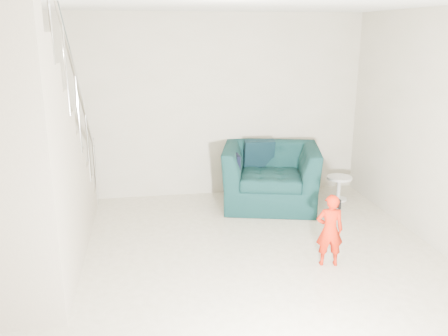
{
  "coord_description": "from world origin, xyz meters",
  "views": [
    {
      "loc": [
        -0.76,
        -4.2,
        2.44
      ],
      "look_at": [
        0.15,
        1.2,
        0.85
      ],
      "focal_mm": 38.0,
      "sensor_mm": 36.0,
      "label": 1
    }
  ],
  "objects": [
    {
      "name": "floor",
      "position": [
        0.0,
        0.0,
        0.0
      ],
      "size": [
        5.5,
        5.5,
        0.0
      ],
      "primitive_type": "plane",
      "color": "tan",
      "rests_on": "ground"
    },
    {
      "name": "back_wall",
      "position": [
        0.0,
        2.75,
        1.35
      ],
      "size": [
        5.0,
        0.0,
        5.0
      ],
      "primitive_type": "plane",
      "rotation": [
        1.57,
        0.0,
        0.0
      ],
      "color": "#A39C85",
      "rests_on": "floor"
    },
    {
      "name": "front_wall",
      "position": [
        0.0,
        -2.75,
        1.35
      ],
      "size": [
        5.0,
        0.0,
        5.0
      ],
      "primitive_type": "plane",
      "rotation": [
        -1.57,
        0.0,
        0.0
      ],
      "color": "#A39C85",
      "rests_on": "floor"
    },
    {
      "name": "armchair",
      "position": [
        0.98,
        2.11,
        0.43
      ],
      "size": [
        1.58,
        1.46,
        0.87
      ],
      "primitive_type": "imported",
      "rotation": [
        0.0,
        0.0,
        -0.25
      ],
      "color": "black",
      "rests_on": "floor"
    },
    {
      "name": "toddler",
      "position": [
        1.12,
        0.2,
        0.4
      ],
      "size": [
        0.32,
        0.24,
        0.8
      ],
      "primitive_type": "imported",
      "rotation": [
        0.0,
        0.0,
        2.98
      ],
      "color": "#9B1705",
      "rests_on": "floor"
    },
    {
      "name": "side_table",
      "position": [
        2.04,
        2.12,
        0.24
      ],
      "size": [
        0.36,
        0.36,
        0.36
      ],
      "color": "silver",
      "rests_on": "floor"
    },
    {
      "name": "staircase",
      "position": [
        -2.0,
        0.55,
        0.95
      ],
      "size": [
        1.02,
        3.03,
        3.62
      ],
      "color": "#ADA089",
      "rests_on": "floor"
    },
    {
      "name": "cushion",
      "position": [
        0.89,
        2.46,
        0.68
      ],
      "size": [
        0.45,
        0.21,
        0.44
      ],
      "primitive_type": "cube",
      "rotation": [
        0.21,
        0.0,
        0.0
      ],
      "color": "black",
      "rests_on": "armchair"
    },
    {
      "name": "throw",
      "position": [
        0.45,
        2.02,
        0.54
      ],
      "size": [
        0.05,
        0.5,
        0.56
      ],
      "primitive_type": "cube",
      "color": "black",
      "rests_on": "armchair"
    },
    {
      "name": "phone",
      "position": [
        1.2,
        0.18,
        0.7
      ],
      "size": [
        0.02,
        0.05,
        0.1
      ],
      "primitive_type": "cube",
      "rotation": [
        0.0,
        0.0,
        -0.07
      ],
      "color": "black",
      "rests_on": "toddler"
    }
  ]
}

